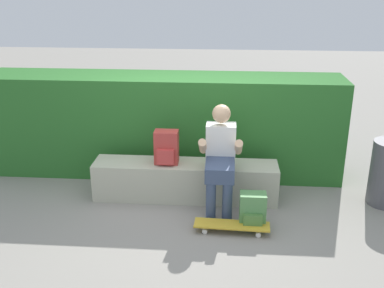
{
  "coord_description": "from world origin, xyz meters",
  "views": [
    {
      "loc": [
        0.46,
        -4.61,
        2.59
      ],
      "look_at": [
        0.08,
        0.37,
        0.72
      ],
      "focal_mm": 43.01,
      "sensor_mm": 36.0,
      "label": 1
    }
  ],
  "objects": [
    {
      "name": "bench_main",
      "position": [
        0.0,
        0.42,
        0.23
      ],
      "size": [
        2.21,
        0.42,
        0.46
      ],
      "color": "#B3B29A",
      "rests_on": "ground"
    },
    {
      "name": "skateboard_near_person",
      "position": [
        0.56,
        -0.33,
        0.07
      ],
      "size": [
        0.81,
        0.24,
        0.09
      ],
      "color": "gold",
      "rests_on": "ground"
    },
    {
      "name": "person_skater",
      "position": [
        0.42,
        0.21,
        0.65
      ],
      "size": [
        0.49,
        0.62,
        1.21
      ],
      "color": "white",
      "rests_on": "ground"
    },
    {
      "name": "hedge_row",
      "position": [
        -0.37,
        1.22,
        0.67
      ],
      "size": [
        4.69,
        0.75,
        1.34
      ],
      "color": "#286526",
      "rests_on": "ground"
    },
    {
      "name": "backpack_on_bench",
      "position": [
        -0.22,
        0.41,
        0.65
      ],
      "size": [
        0.28,
        0.23,
        0.4
      ],
      "color": "#B23833",
      "rests_on": "bench_main"
    },
    {
      "name": "backpack_on_ground",
      "position": [
        0.78,
        -0.23,
        0.19
      ],
      "size": [
        0.28,
        0.23,
        0.4
      ],
      "color": "#51894C",
      "rests_on": "ground"
    },
    {
      "name": "ground_plane",
      "position": [
        0.0,
        0.0,
        0.0
      ],
      "size": [
        24.0,
        24.0,
        0.0
      ],
      "primitive_type": "plane",
      "color": "gray"
    }
  ]
}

